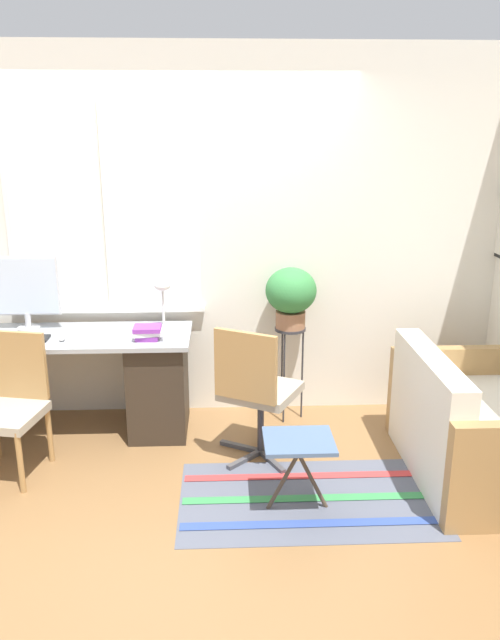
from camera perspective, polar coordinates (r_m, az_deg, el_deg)
The scene contains 15 objects.
ground_plane at distance 4.43m, azimuth -6.18°, elevation -11.62°, with size 14.00×14.00×0.00m, color olive.
wall_back_with_window at distance 4.64m, azimuth -6.51°, elevation 7.52°, with size 9.00×0.12×2.70m.
desk at distance 4.69m, azimuth -17.79°, elevation -5.31°, with size 2.02×0.61×0.74m.
monitor at distance 4.68m, azimuth -19.89°, elevation 2.62°, with size 0.48×0.16×0.53m.
keyboard at distance 4.53m, azimuth -20.44°, elevation -1.62°, with size 0.41×0.13×0.02m.
mouse at distance 4.42m, azimuth -16.81°, elevation -1.61°, with size 0.04×0.07×0.04m.
desk_lamp at distance 4.46m, azimuth -7.99°, elevation 2.27°, with size 0.14×0.14×0.36m.
book_stack at distance 4.30m, azimuth -9.35°, elevation -1.12°, with size 0.22×0.16×0.09m.
desk_chair_wooden at distance 4.25m, azimuth -21.20°, elevation -7.06°, with size 0.51×0.52×0.89m.
office_chair_swivel at distance 4.06m, azimuth 0.56°, elevation -6.38°, with size 0.61×0.62×0.94m.
couch_loveseat at distance 4.23m, azimuth 19.58°, elevation -9.66°, with size 0.81×1.28×0.80m.
plant_stand at distance 4.62m, azimuth 3.67°, elevation -2.02°, with size 0.23×0.23×0.72m.
potted_plant at distance 4.52m, azimuth 3.76°, elevation 2.41°, with size 0.37×0.37×0.45m.
floor_rug_striped at distance 3.89m, azimuth 5.36°, elevation -15.94°, with size 1.53×0.88×0.01m.
folding_stool at distance 3.60m, azimuth 4.47°, elevation -11.43°, with size 0.40×0.34×0.45m.
Camera 1 is at (0.30, -3.88, 2.11)m, focal length 35.00 mm.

